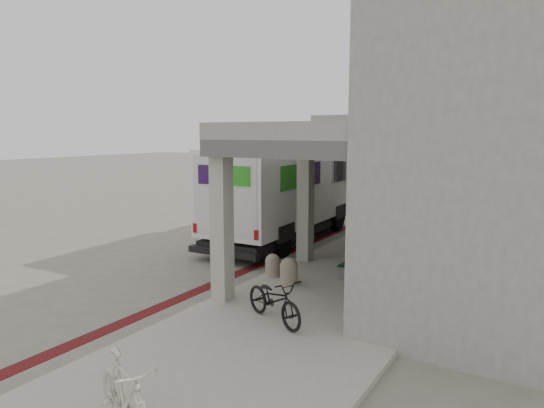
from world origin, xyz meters
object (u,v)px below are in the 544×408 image
Objects in this scene: fedex_truck at (282,191)px; bench at (358,263)px; bicycle_cream at (126,399)px; utility_cabinet at (404,256)px; bicycle_black at (274,300)px.

fedex_truck reaches higher than bench.
utility_cabinet is at bearing 16.16° from bicycle_cream.
utility_cabinet is 8.67m from bicycle_cream.
fedex_truck is 5.19m from bench.
fedex_truck is 4.57× the size of bench.
fedex_truck is 4.51× the size of bicycle_cream.
bench is 0.99× the size of bicycle_cream.
fedex_truck reaches higher than utility_cabinet.
utility_cabinet is 0.57× the size of bicycle_black.
utility_cabinet reaches higher than bench.
bench is at bearing 21.34° from bicycle_black.
utility_cabinet is 0.56× the size of bicycle_cream.
fedex_truck reaches higher than bicycle_black.
bench is at bearing 23.09° from bicycle_cream.
bicycle_cream is at bearing -84.67° from bench.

